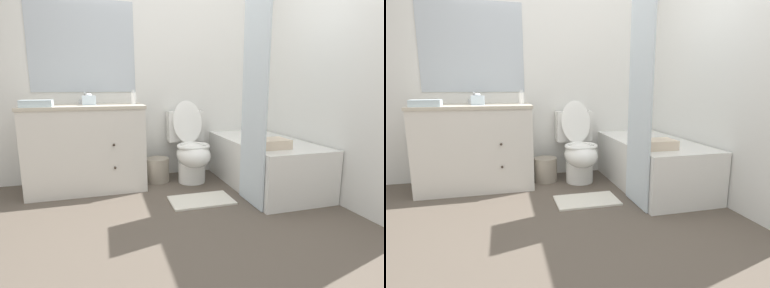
# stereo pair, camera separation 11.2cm
# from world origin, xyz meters

# --- Properties ---
(ground_plane) EXTENTS (14.00, 14.00, 0.00)m
(ground_plane) POSITION_xyz_m (0.00, 0.00, 0.00)
(ground_plane) COLOR brown
(wall_back) EXTENTS (8.00, 0.06, 2.50)m
(wall_back) POSITION_xyz_m (-0.01, 1.54, 1.25)
(wall_back) COLOR silver
(wall_back) RESTS_ON ground_plane
(wall_right) EXTENTS (0.05, 2.51, 2.50)m
(wall_right) POSITION_xyz_m (1.36, 0.76, 1.25)
(wall_right) COLOR silver
(wall_right) RESTS_ON ground_plane
(vanity_cabinet) EXTENTS (1.12, 0.61, 0.85)m
(vanity_cabinet) POSITION_xyz_m (-0.78, 1.23, 0.43)
(vanity_cabinet) COLOR silver
(vanity_cabinet) RESTS_ON ground_plane
(sink_faucet) EXTENTS (0.14, 0.12, 0.12)m
(sink_faucet) POSITION_xyz_m (-0.78, 1.44, 0.88)
(sink_faucet) COLOR silver
(sink_faucet) RESTS_ON vanity_cabinet
(toilet) EXTENTS (0.40, 0.68, 0.87)m
(toilet) POSITION_xyz_m (0.28, 1.17, 0.36)
(toilet) COLOR white
(toilet) RESTS_ON ground_plane
(bathtub) EXTENTS (0.71, 1.40, 0.49)m
(bathtub) POSITION_xyz_m (0.97, 0.82, 0.25)
(bathtub) COLOR white
(bathtub) RESTS_ON ground_plane
(shower_curtain) EXTENTS (0.01, 0.42, 1.87)m
(shower_curtain) POSITION_xyz_m (0.61, 0.38, 0.94)
(shower_curtain) COLOR silver
(shower_curtain) RESTS_ON ground_plane
(wastebasket) EXTENTS (0.25, 0.25, 0.26)m
(wastebasket) POSITION_xyz_m (-0.07, 1.24, 0.13)
(wastebasket) COLOR gray
(wastebasket) RESTS_ON ground_plane
(tissue_box) EXTENTS (0.12, 0.11, 0.11)m
(tissue_box) POSITION_xyz_m (-0.73, 1.22, 0.89)
(tissue_box) COLOR silver
(tissue_box) RESTS_ON vanity_cabinet
(soap_dispenser) EXTENTS (0.06, 0.06, 0.14)m
(soap_dispenser) POSITION_xyz_m (-0.31, 1.26, 0.91)
(soap_dispenser) COLOR white
(soap_dispenser) RESTS_ON vanity_cabinet
(hand_towel_folded) EXTENTS (0.26, 0.13, 0.06)m
(hand_towel_folded) POSITION_xyz_m (-1.17, 1.03, 0.88)
(hand_towel_folded) COLOR silver
(hand_towel_folded) RESTS_ON vanity_cabinet
(bath_towel_folded) EXTENTS (0.29, 0.22, 0.08)m
(bath_towel_folded) POSITION_xyz_m (0.81, 0.42, 0.53)
(bath_towel_folded) COLOR beige
(bath_towel_folded) RESTS_ON bathtub
(bath_mat) EXTENTS (0.56, 0.34, 0.02)m
(bath_mat) POSITION_xyz_m (0.20, 0.56, 0.01)
(bath_mat) COLOR silver
(bath_mat) RESTS_ON ground_plane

